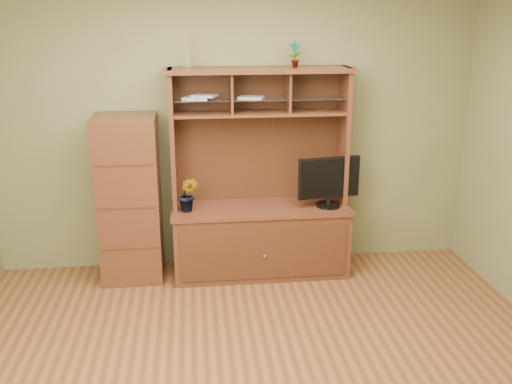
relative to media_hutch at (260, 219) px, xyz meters
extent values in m
cube|color=#583419|center=(-0.20, -1.73, -0.53)|extent=(4.50, 4.00, 0.02)
cube|color=#65673D|center=(-0.20, 0.28, 0.83)|extent=(4.50, 0.02, 2.70)
cube|color=#462214|center=(0.00, -0.02, -0.21)|extent=(1.60, 0.55, 0.62)
cube|color=#3D1B10|center=(0.00, -0.30, -0.21)|extent=(1.50, 0.01, 0.50)
sphere|color=silver|center=(0.00, -0.32, -0.24)|extent=(0.02, 0.02, 0.02)
cube|color=#462214|center=(0.00, -0.02, 0.11)|extent=(1.64, 0.59, 0.03)
cube|color=#462214|center=(-0.78, 0.08, 0.75)|extent=(0.04, 0.35, 1.25)
cube|color=#462214|center=(0.78, 0.08, 0.75)|extent=(0.04, 0.35, 1.25)
cube|color=#3D1B10|center=(0.00, 0.24, 0.75)|extent=(1.52, 0.02, 1.25)
cube|color=#462214|center=(0.00, 0.08, 1.36)|extent=(1.66, 0.40, 0.04)
cube|color=#462214|center=(0.00, 0.08, 0.98)|extent=(1.52, 0.32, 0.02)
cube|color=#462214|center=(-0.25, 0.08, 1.16)|extent=(0.02, 0.31, 0.35)
cube|color=#462214|center=(0.25, 0.08, 1.16)|extent=(0.02, 0.31, 0.35)
cube|color=silver|center=(0.00, 0.07, 1.11)|extent=(1.50, 0.27, 0.01)
cylinder|color=black|center=(0.62, -0.08, 0.14)|extent=(0.23, 0.23, 0.02)
cylinder|color=black|center=(0.62, -0.08, 0.19)|extent=(0.05, 0.05, 0.07)
cube|color=black|center=(0.62, -0.08, 0.40)|extent=(0.58, 0.14, 0.38)
imported|color=#325B1F|center=(-0.66, -0.08, 0.29)|extent=(0.21, 0.19, 0.32)
imported|color=#306824|center=(0.31, 0.08, 1.49)|extent=(0.12, 0.08, 0.22)
cylinder|color=silver|center=(-0.63, 0.08, 1.43)|extent=(0.06, 0.06, 0.10)
cylinder|color=#9A804D|center=(-0.63, 0.08, 1.57)|extent=(0.04, 0.04, 0.18)
cube|color=silver|center=(-0.56, 0.08, 1.12)|extent=(0.26, 0.22, 0.02)
cube|color=silver|center=(-0.49, 0.08, 1.14)|extent=(0.25, 0.23, 0.02)
cube|color=silver|center=(-0.07, 0.08, 1.12)|extent=(0.26, 0.23, 0.02)
cube|color=#462214|center=(-1.19, 0.01, 0.24)|extent=(0.54, 0.49, 1.51)
cube|color=#3D1B10|center=(-1.19, -0.24, -0.14)|extent=(0.50, 0.01, 0.02)
cube|color=#3D1B10|center=(-1.19, -0.24, 0.24)|extent=(0.50, 0.01, 0.01)
cube|color=#3D1B10|center=(-1.19, -0.24, 0.61)|extent=(0.50, 0.01, 0.02)
camera|label=1|loc=(-0.60, -4.96, 1.84)|focal=40.00mm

